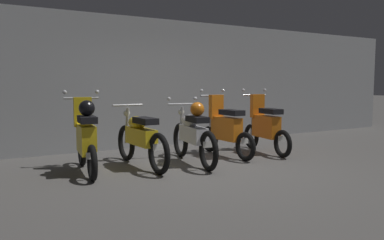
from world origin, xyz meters
TOP-DOWN VIEW (x-y plane):
  - ground_plane at (0.00, 0.00)m, footprint 80.00×80.00m
  - back_wall at (0.00, 2.84)m, footprint 16.00×0.30m
  - motorbike_slot_0 at (-1.80, 0.85)m, footprint 0.59×1.68m
  - motorbike_slot_1 at (-0.90, 0.81)m, footprint 0.56×1.95m
  - motorbike_slot_2 at (0.00, 0.61)m, footprint 0.58×1.94m
  - motorbike_slot_3 at (0.90, 0.92)m, footprint 0.59×1.68m
  - motorbike_slot_4 at (1.81, 0.81)m, footprint 0.58×1.67m

SIDE VIEW (x-z plane):
  - ground_plane at x=0.00m, z-range 0.00..0.00m
  - motorbike_slot_1 at x=-0.90m, z-range -0.03..1.01m
  - motorbike_slot_3 at x=0.90m, z-range -0.12..1.17m
  - motorbike_slot_4 at x=1.81m, z-range -0.12..1.17m
  - motorbike_slot_2 at x=0.00m, z-range -0.05..1.10m
  - motorbike_slot_0 at x=-1.80m, z-range -0.08..1.21m
  - back_wall at x=0.00m, z-range 0.00..2.82m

